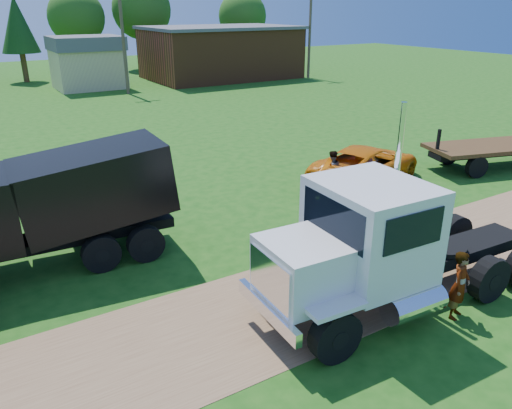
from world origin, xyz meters
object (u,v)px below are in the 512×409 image
orange_pickup (366,165)px  spectator_a (460,285)px  white_semi_tractor (372,249)px  black_dump_truck (42,205)px  flatbed_trailer (509,149)px

orange_pickup → spectator_a: size_ratio=3.34×
white_semi_tractor → orange_pickup: size_ratio=1.43×
black_dump_truck → flatbed_trailer: 20.95m
white_semi_tractor → black_dump_truck: (-6.46, 6.78, 0.20)m
black_dump_truck → spectator_a: (8.16, -8.19, -1.06)m
black_dump_truck → orange_pickup: size_ratio=1.38×
white_semi_tractor → spectator_a: white_semi_tractor is taller
white_semi_tractor → spectator_a: bearing=-36.8°
white_semi_tractor → flatbed_trailer: size_ratio=1.01×
orange_pickup → spectator_a: (-5.18, -8.83, 0.06)m
white_semi_tractor → flatbed_trailer: (14.43, 5.60, -0.87)m
black_dump_truck → orange_pickup: black_dump_truck is taller
flatbed_trailer → black_dump_truck: bearing=-166.8°
orange_pickup → spectator_a: spectator_a is taller
black_dump_truck → flatbed_trailer: size_ratio=0.98×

